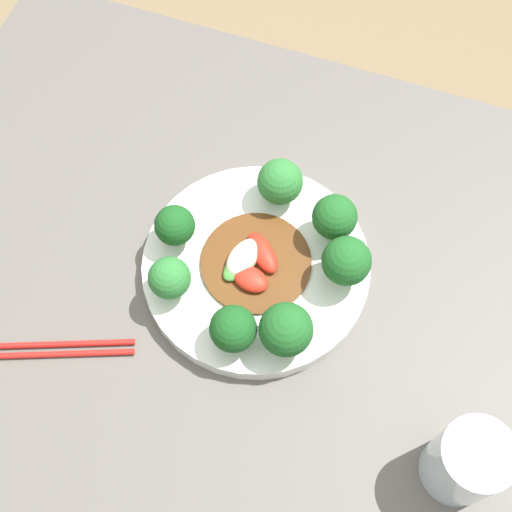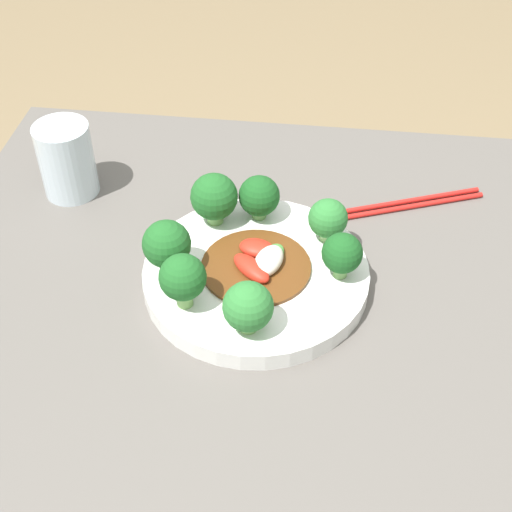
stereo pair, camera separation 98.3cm
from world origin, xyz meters
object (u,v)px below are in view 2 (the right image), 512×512
Objects in this scene: broccoli_northeast at (328,219)px; broccoli_northwest at (214,197)px; broccoli_north at (259,196)px; broccoli_south at (248,307)px; broccoli_southwest at (183,278)px; broccoli_east at (342,254)px; plate at (256,275)px; chopsticks at (412,203)px; broccoli_west at (167,245)px; stirfry_center at (259,263)px; drinking_glass at (67,160)px.

broccoli_northeast is 0.83× the size of broccoli_northwest.
broccoli_northeast is 0.09m from broccoli_north.
broccoli_south reaches higher than broccoli_north.
broccoli_southwest is 1.17× the size of broccoli_east.
broccoli_northeast is 0.20m from broccoli_southwest.
plate is 4.61× the size of broccoli_east.
plate is 0.11m from broccoli_northeast.
broccoli_northeast is 0.18m from broccoli_south.
chopsticks is (0.20, 0.08, -0.05)m from broccoli_north.
plate is 3.79× the size of broccoli_west.
broccoli_northeast reaches higher than chopsticks.
stirfry_center is (0.00, 0.10, -0.03)m from broccoli_south.
broccoli_south is at bearing -41.19° from drinking_glass.
chopsticks is at bearing 20.14° from broccoli_northwest.
plate is at bearing -28.41° from drinking_glass.
stirfry_center is (0.07, -0.08, -0.03)m from broccoli_northwest.
broccoli_southwest is 0.37m from chopsticks.
broccoli_west reaches higher than chopsticks.
broccoli_northwest reaches higher than broccoli_east.
broccoli_south reaches higher than stirfry_center.
broccoli_north is (0.09, 0.11, -0.01)m from broccoli_west.
broccoli_north is 0.46× the size of stirfry_center.
broccoli_northeast is 0.17m from chopsticks.
broccoli_northwest is at bearing 153.86° from broccoli_east.
broccoli_northeast is 0.07m from broccoli_east.
broccoli_east is at bearing 0.59° from plate.
broccoli_southwest is 0.52× the size of stirfry_center.
drinking_glass is at bearing 138.81° from broccoli_south.
chopsticks is (0.09, 0.17, -0.05)m from broccoli_east.
drinking_glass reaches higher than broccoli_northwest.
stirfry_center is 0.26m from chopsticks.
plate is at bearing -147.88° from stirfry_center.
stirfry_center is (0.00, 0.00, 0.02)m from plate.
broccoli_west is at bearing -155.82° from broccoli_northeast.
stirfry_center is at bearing 32.12° from plate.
broccoli_north reaches higher than broccoli_northeast.
drinking_glass reaches higher than plate.
broccoli_north is at bearing -11.17° from drinking_glass.
drinking_glass is (-0.22, 0.07, -0.01)m from broccoli_northwest.
broccoli_west is 0.54× the size of stirfry_center.
broccoli_west is at bearing 143.19° from broccoli_south.
broccoli_northeast is at bearing -20.39° from broccoli_north.
broccoli_north is at bearing -158.89° from chopsticks.
plate is 0.26m from chopsticks.
broccoli_north is 0.86× the size of broccoli_northwest.
plate is at bearing 42.97° from broccoli_southwest.
plate is at bearing -141.47° from broccoli_northeast.
plate is 3.95× the size of broccoli_southwest.
chopsticks is (0.11, 0.11, -0.05)m from broccoli_northeast.
broccoli_north is at bearing 50.82° from broccoli_west.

